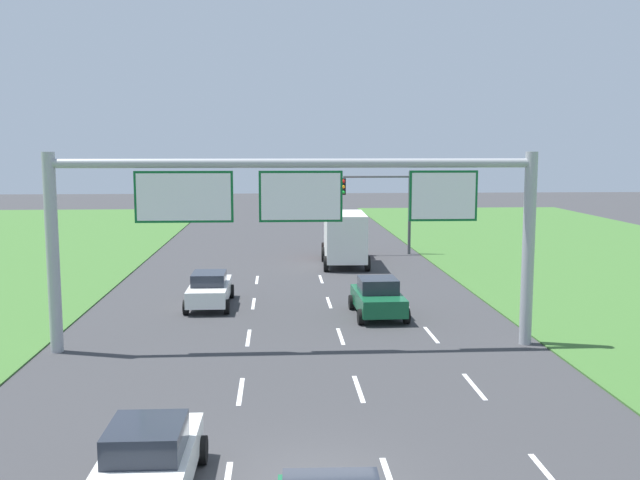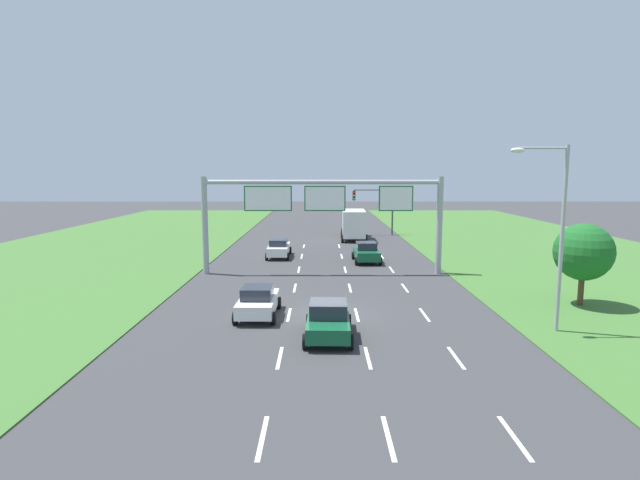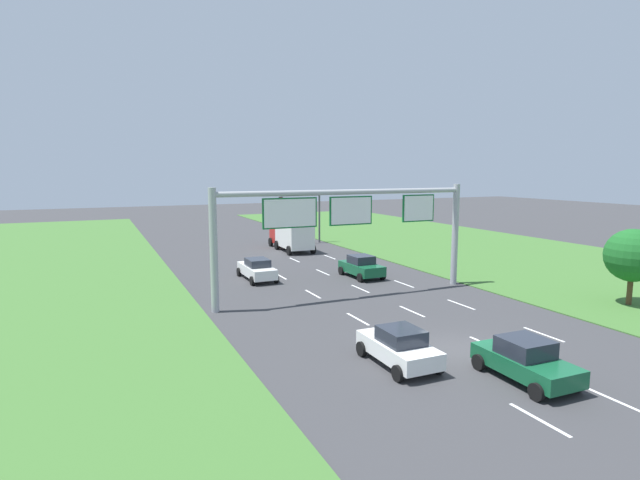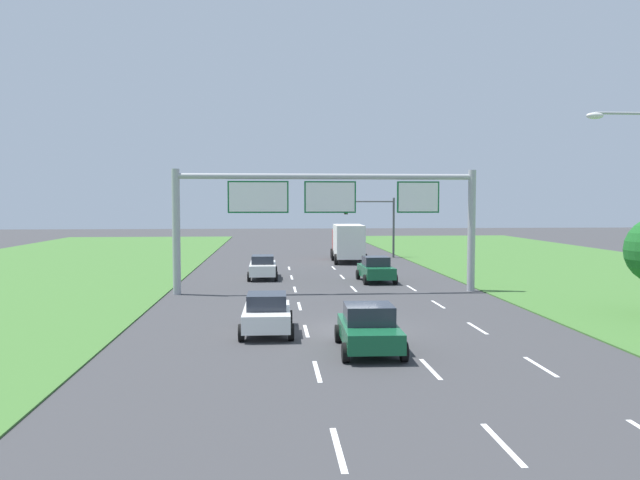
{
  "view_description": "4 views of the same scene",
  "coord_description": "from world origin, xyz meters",
  "px_view_note": "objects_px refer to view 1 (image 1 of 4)",
  "views": [
    {
      "loc": [
        -0.64,
        -14.36,
        7.1
      ],
      "look_at": [
        1.02,
        12.84,
        3.6
      ],
      "focal_mm": 40.0,
      "sensor_mm": 36.0,
      "label": 1
    },
    {
      "loc": [
        -0.15,
        -24.96,
        7.31
      ],
      "look_at": [
        -0.29,
        10.47,
        2.47
      ],
      "focal_mm": 28.0,
      "sensor_mm": 36.0,
      "label": 2
    },
    {
      "loc": [
        -14.39,
        -16.74,
        7.92
      ],
      "look_at": [
        -0.75,
        13.07,
        3.33
      ],
      "focal_mm": 28.0,
      "sensor_mm": 36.0,
      "label": 3
    },
    {
      "loc": [
        -3.11,
        -24.59,
        5.11
      ],
      "look_at": [
        -0.37,
        10.65,
        3.01
      ],
      "focal_mm": 35.0,
      "sensor_mm": 36.0,
      "label": 4
    }
  ],
  "objects_px": {
    "sign_gantry": "(295,211)",
    "traffic_light_mast": "(381,197)",
    "car_far_ahead": "(148,459)",
    "car_mid_lane": "(210,289)",
    "box_truck": "(344,236)",
    "car_near_red": "(378,297)"
  },
  "relations": [
    {
      "from": "box_truck",
      "to": "sign_gantry",
      "type": "distance_m",
      "value": 19.29
    },
    {
      "from": "sign_gantry",
      "to": "traffic_light_mast",
      "type": "bearing_deg",
      "value": 74.21
    },
    {
      "from": "box_truck",
      "to": "sign_gantry",
      "type": "bearing_deg",
      "value": -98.82
    },
    {
      "from": "car_near_red",
      "to": "traffic_light_mast",
      "type": "relative_size",
      "value": 0.71
    },
    {
      "from": "car_mid_lane",
      "to": "traffic_light_mast",
      "type": "relative_size",
      "value": 0.8
    },
    {
      "from": "sign_gantry",
      "to": "traffic_light_mast",
      "type": "xyz_separation_m",
      "value": [
        6.35,
        22.46,
        -1.07
      ]
    },
    {
      "from": "car_near_red",
      "to": "box_truck",
      "type": "relative_size",
      "value": 0.54
    },
    {
      "from": "car_far_ahead",
      "to": "box_truck",
      "type": "relative_size",
      "value": 0.55
    },
    {
      "from": "car_near_red",
      "to": "car_far_ahead",
      "type": "distance_m",
      "value": 16.98
    },
    {
      "from": "car_far_ahead",
      "to": "car_near_red",
      "type": "bearing_deg",
      "value": 66.5
    },
    {
      "from": "car_mid_lane",
      "to": "box_truck",
      "type": "xyz_separation_m",
      "value": [
        7.21,
        11.59,
        0.95
      ]
    },
    {
      "from": "traffic_light_mast",
      "to": "car_near_red",
      "type": "bearing_deg",
      "value": -98.71
    },
    {
      "from": "car_far_ahead",
      "to": "traffic_light_mast",
      "type": "bearing_deg",
      "value": 74.44
    },
    {
      "from": "car_near_red",
      "to": "box_truck",
      "type": "xyz_separation_m",
      "value": [
        -0.14,
        14.01,
        0.93
      ]
    },
    {
      "from": "sign_gantry",
      "to": "car_mid_lane",
      "type": "bearing_deg",
      "value": 117.66
    },
    {
      "from": "box_truck",
      "to": "traffic_light_mast",
      "type": "relative_size",
      "value": 1.3
    },
    {
      "from": "sign_gantry",
      "to": "traffic_light_mast",
      "type": "relative_size",
      "value": 3.08
    },
    {
      "from": "car_far_ahead",
      "to": "box_truck",
      "type": "distance_m",
      "value": 30.3
    },
    {
      "from": "car_near_red",
      "to": "car_mid_lane",
      "type": "xyz_separation_m",
      "value": [
        -7.35,
        2.43,
        -0.02
      ]
    },
    {
      "from": "car_mid_lane",
      "to": "car_far_ahead",
      "type": "relative_size",
      "value": 1.13
    },
    {
      "from": "car_far_ahead",
      "to": "box_truck",
      "type": "bearing_deg",
      "value": 77.65
    },
    {
      "from": "car_mid_lane",
      "to": "sign_gantry",
      "type": "bearing_deg",
      "value": -62.48
    }
  ]
}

